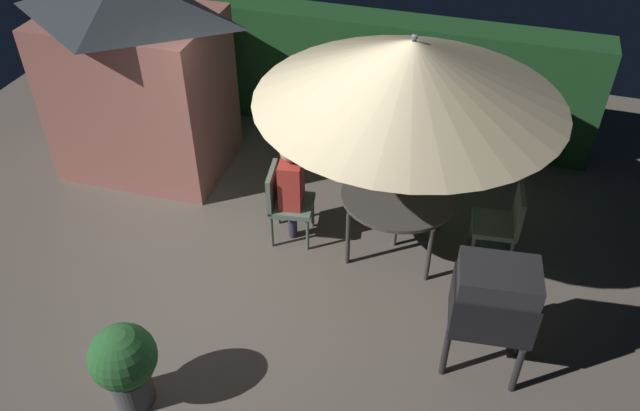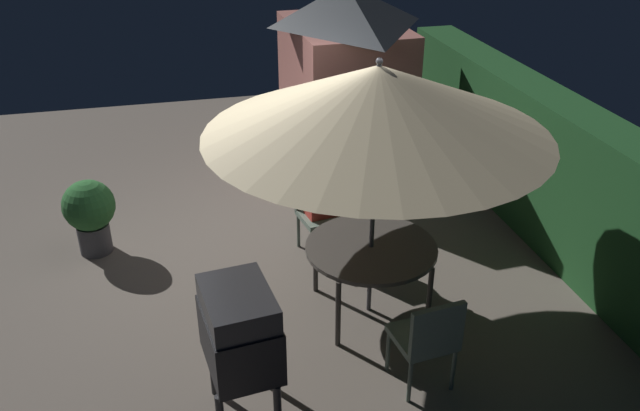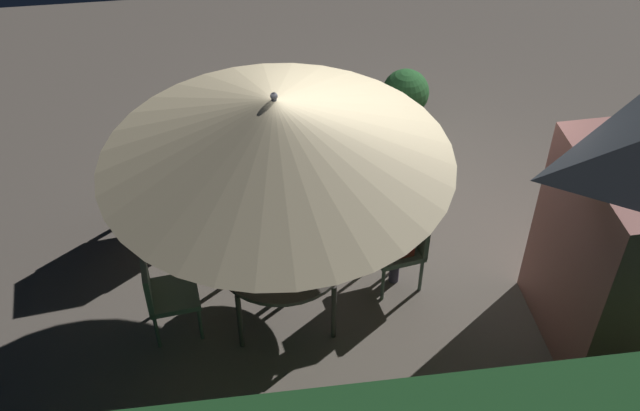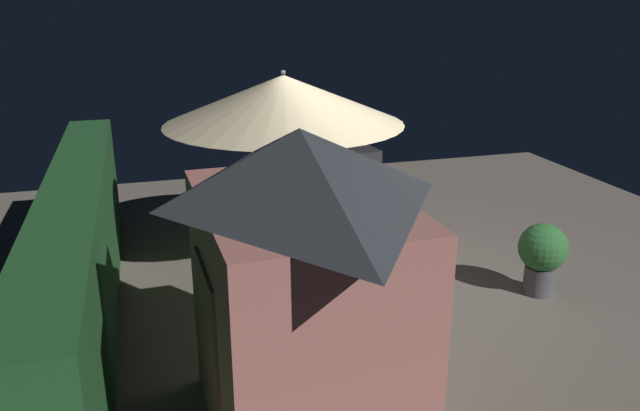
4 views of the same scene
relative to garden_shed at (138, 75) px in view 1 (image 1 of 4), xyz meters
The scene contains 10 objects.
ground_plane 3.09m from the garden_shed, 38.89° to the right, with size 11.00×11.00×0.00m, color #6B6056.
hedge_backdrop 2.83m from the garden_shed, 38.29° to the left, with size 6.56×0.56×1.63m.
garden_shed is the anchor object (origin of this frame).
patio_table 3.50m from the garden_shed, 11.30° to the right, with size 1.23×1.23×0.73m.
patio_umbrella 3.56m from the garden_shed, 11.30° to the right, with size 2.97×2.97×2.50m.
bbq_grill 4.93m from the garden_shed, 24.54° to the right, with size 0.75×0.58×1.20m.
chair_near_shed 2.45m from the garden_shed, 22.19° to the right, with size 0.53×0.53×0.90m.
chair_far_side 4.59m from the garden_shed, ahead, with size 0.52×0.51×0.90m.
potted_plant_by_shed 3.78m from the garden_shed, 63.88° to the right, with size 0.57×0.57×0.86m.
person_in_red 2.46m from the garden_shed, 21.12° to the right, with size 0.29×0.38×1.26m.
Camera 1 is at (1.95, -4.21, 4.79)m, focal length 35.46 mm.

